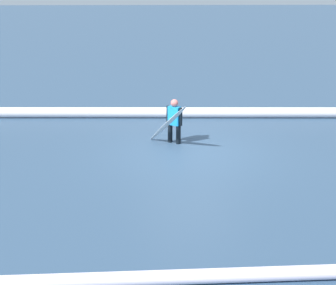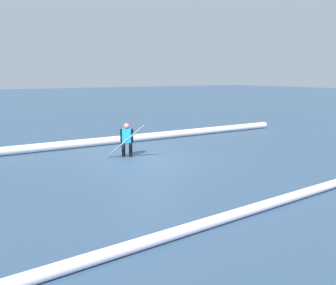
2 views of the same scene
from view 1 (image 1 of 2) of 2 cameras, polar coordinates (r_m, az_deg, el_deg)
name	(u,v)px [view 1 (image 1 of 2)]	position (r m, az deg, el deg)	size (l,w,h in m)	color
ground_plane	(190,152)	(13.15, 2.74, -1.16)	(157.45, 157.45, 0.00)	#314A65
surfer	(174,119)	(13.66, 0.77, 2.85)	(0.45, 0.35, 1.32)	black
surfboard	(167,124)	(13.35, -0.07, 2.28)	(1.17, 1.50, 1.41)	white
wave_crest_foreground	(157,113)	(16.39, -1.35, 3.65)	(0.36, 0.36, 21.87)	white
wave_crest_midground	(223,276)	(7.81, 6.70, -15.72)	(0.24, 0.24, 17.38)	white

